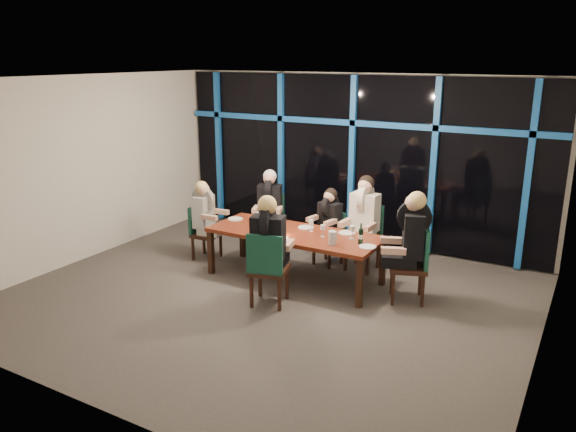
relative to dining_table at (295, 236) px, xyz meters
The scene contains 29 objects.
room 1.56m from the dining_table, 90.00° to the right, with size 7.04×7.00×3.02m.
window_wall 2.30m from the dining_table, 89.70° to the left, with size 6.86×0.43×2.94m.
dining_table is the anchor object (origin of this frame).
chair_far_left 1.46m from the dining_table, 135.77° to the left, with size 0.58×0.58×0.97m.
chair_far_mid 0.93m from the dining_table, 78.55° to the left, with size 0.47×0.47×0.86m.
chair_far_right 1.23m from the dining_table, 52.76° to the left, with size 0.51×0.51×1.03m.
chair_end_left 1.80m from the dining_table, behind, with size 0.46×0.46×0.90m.
chair_end_right 1.82m from the dining_table, ahead, with size 0.64×0.64×1.06m.
chair_near_mid 1.03m from the dining_table, 81.78° to the right, with size 0.60×0.60×1.05m.
diner_far_left 1.40m from the dining_table, 137.20° to the left, with size 0.59×0.66×0.95m.
diner_far_mid 0.85m from the dining_table, 78.61° to the left, with size 0.48×0.58×0.84m.
diner_far_right 1.19m from the dining_table, 50.33° to the left, with size 0.53×0.66×1.01m.
diner_end_left 1.73m from the dining_table, behind, with size 0.58×0.47×0.88m.
diner_end_right 1.76m from the dining_table, ahead, with size 0.73×0.65×1.04m.
diner_near_mid 0.99m from the dining_table, 82.41° to the right, with size 0.60×0.71×1.02m.
plate_far_left 0.91m from the dining_table, 153.03° to the left, with size 0.24×0.24×0.01m, color white.
plate_far_mid 0.28m from the dining_table, 79.95° to the left, with size 0.24×0.24×0.01m, color white.
plate_far_right 0.78m from the dining_table, 24.76° to the left, with size 0.24×0.24×0.01m, color white.
plate_end_left 1.16m from the dining_table, behind, with size 0.24×0.24×0.01m, color white.
plate_end_right 1.21m from the dining_table, ahead, with size 0.24×0.24×0.01m, color white.
plate_near_mid 0.40m from the dining_table, 92.97° to the right, with size 0.24×0.24×0.01m, color white.
wine_bottle 1.08m from the dining_table, ahead, with size 0.07×0.07×0.30m.
water_pitcher 0.79m from the dining_table, 18.25° to the right, with size 0.12×0.11×0.20m.
tea_light 0.26m from the dining_table, 110.34° to the right, with size 0.05×0.05×0.03m, color #F29F48.
wine_glass_a 0.35m from the dining_table, 145.89° to the right, with size 0.07×0.07×0.19m.
wine_glass_b 0.32m from the dining_table, 39.10° to the left, with size 0.07×0.07×0.18m.
wine_glass_c 0.50m from the dining_table, ahead, with size 0.07×0.07×0.18m.
wine_glass_d 0.81m from the dining_table, 168.01° to the left, with size 0.06×0.06×0.16m.
wine_glass_e 0.90m from the dining_table, ahead, with size 0.08×0.08×0.20m.
Camera 1 is at (3.85, -6.18, 3.30)m, focal length 35.00 mm.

